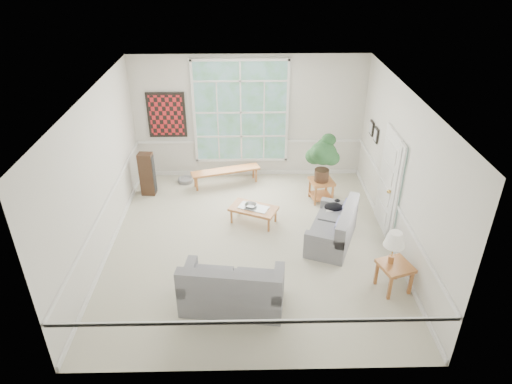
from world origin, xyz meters
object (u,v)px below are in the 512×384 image
end_table (321,190)px  side_table (394,277)px  loveseat_front (232,283)px  coffee_table (254,215)px  loveseat_right (332,224)px

end_table → side_table: bearing=-75.3°
loveseat_front → end_table: (1.93, 3.34, -0.19)m
loveseat_front → coffee_table: bearing=88.8°
loveseat_front → side_table: size_ratio=3.16×
end_table → side_table: (0.79, -3.03, 0.01)m
loveseat_right → coffee_table: 1.69m
loveseat_front → side_table: loveseat_front is taller
loveseat_front → end_table: 3.86m
coffee_table → end_table: (1.55, 0.90, 0.07)m
loveseat_right → side_table: bearing=-37.9°
coffee_table → end_table: bearing=54.1°
loveseat_right → coffee_table: loveseat_right is taller
coffee_table → side_table: size_ratio=1.86×
loveseat_right → end_table: 1.62m
loveseat_front → side_table: bearing=14.2°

